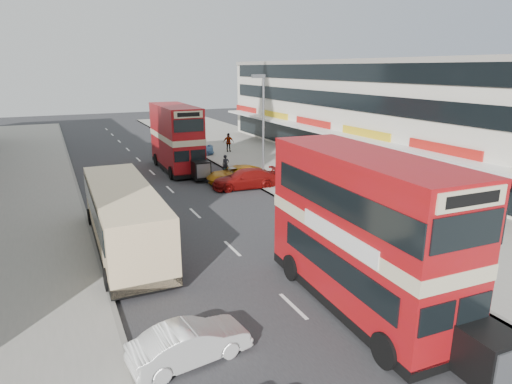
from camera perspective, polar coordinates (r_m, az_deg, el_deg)
ground at (r=15.54m, az=8.72°, el=-17.86°), size 160.00×160.00×0.00m
road_surface at (r=32.63m, az=-11.12°, el=0.33°), size 12.00×90.00×0.01m
pavement_right at (r=37.24m, az=7.04°, el=2.54°), size 12.00×90.00×0.15m
kerb_left at (r=31.77m, az=-21.82°, el=-0.83°), size 0.20×90.00×0.16m
kerb_right at (r=34.52m, az=-1.28°, el=1.60°), size 0.20×90.00×0.16m
commercial_row at (r=42.76m, az=15.00°, el=10.13°), size 9.90×46.20×9.30m
street_lamp at (r=32.05m, az=0.83°, el=9.06°), size 1.00×0.20×8.12m
bus_main at (r=16.15m, az=13.78°, el=-5.09°), size 3.16×10.21×5.57m
bus_second at (r=38.27m, az=-10.31°, el=6.96°), size 2.84×9.77×5.36m
coach at (r=22.14m, az=-16.79°, el=-2.95°), size 2.97×10.90×2.88m
car_left_front at (r=14.09m, az=-8.53°, el=-18.81°), size 3.82×1.73×1.22m
car_right_a at (r=32.22m, az=-1.41°, el=1.73°), size 5.12×2.61×1.42m
car_right_b at (r=33.83m, az=-2.54°, el=2.30°), size 4.81×2.42×1.31m
car_right_c at (r=44.30m, az=-8.37°, el=5.49°), size 4.43×2.13×1.46m
pedestrian_near at (r=28.69m, az=8.72°, el=0.42°), size 0.78×0.75×1.77m
pedestrian_far at (r=45.84m, az=-3.62°, el=6.47°), size 1.19×0.64×1.93m
cyclist at (r=35.16m, az=-3.94°, el=2.77°), size 0.70×1.78×1.92m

